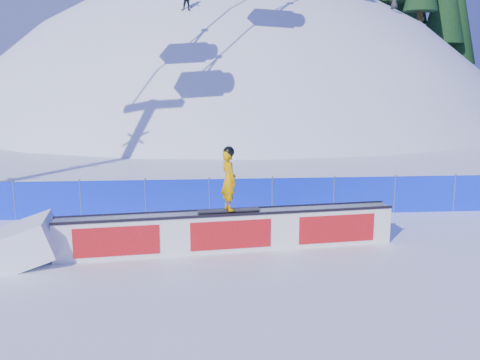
{
  "coord_description": "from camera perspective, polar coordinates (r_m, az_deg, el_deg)",
  "views": [
    {
      "loc": [
        -3.26,
        -11.97,
        4.46
      ],
      "look_at": [
        -2.12,
        3.27,
        1.4
      ],
      "focal_mm": 40.0,
      "sensor_mm": 36.0,
      "label": 1
    }
  ],
  "objects": [
    {
      "name": "ground",
      "position": [
        13.18,
        10.44,
        -8.67
      ],
      "size": [
        160.0,
        160.0,
        0.0
      ],
      "primitive_type": "plane",
      "color": "white",
      "rests_on": "ground"
    },
    {
      "name": "treeline",
      "position": [
        59.13,
        23.02,
        15.73
      ],
      "size": [
        21.22,
        12.14,
        19.8
      ],
      "color": "#332214",
      "rests_on": "ground"
    },
    {
      "name": "rail_box",
      "position": [
        13.71,
        -1.17,
        -5.44
      ],
      "size": [
        8.63,
        1.61,
        1.03
      ],
      "rotation": [
        0.0,
        0.0,
        0.12
      ],
      "color": "white",
      "rests_on": "ground"
    },
    {
      "name": "snow_hill",
      "position": [
        58.54,
        -0.75,
        -11.25
      ],
      "size": [
        64.0,
        64.0,
        64.0
      ],
      "color": "white",
      "rests_on": "ground"
    },
    {
      "name": "snowboarder",
      "position": [
        13.39,
        -1.2,
        0.06
      ],
      "size": [
        1.61,
        0.65,
        1.66
      ],
      "rotation": [
        0.0,
        0.0,
        1.93
      ],
      "color": "black",
      "rests_on": "rail_box"
    },
    {
      "name": "snow_ramp",
      "position": [
        14.04,
        -23.62,
        -8.19
      ],
      "size": [
        2.65,
        1.83,
        1.55
      ],
      "primitive_type": null,
      "rotation": [
        0.0,
        -0.31,
        0.12
      ],
      "color": "white",
      "rests_on": "ground"
    },
    {
      "name": "safety_fence",
      "position": [
        17.22,
        6.76,
        -1.71
      ],
      "size": [
        22.05,
        0.05,
        1.3
      ],
      "color": "#0C2AF3",
      "rests_on": "ground"
    }
  ]
}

